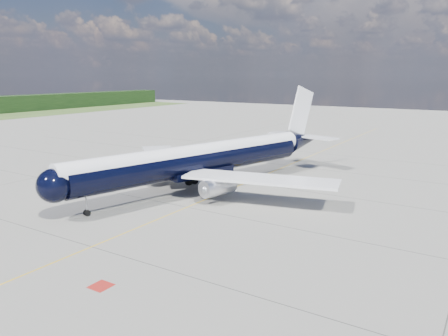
% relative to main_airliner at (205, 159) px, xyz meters
% --- Properties ---
extents(ground, '(320.00, 320.00, 0.00)m').
position_rel_main_airliner_xyz_m(ground, '(3.17, 11.55, -4.41)').
color(ground, gray).
rests_on(ground, ground).
extents(taxiway_centerline, '(0.16, 160.00, 0.01)m').
position_rel_main_airliner_xyz_m(taxiway_centerline, '(3.17, 6.55, -4.41)').
color(taxiway_centerline, '#E1AE0B').
rests_on(taxiway_centerline, ground).
extents(red_marking, '(1.60, 1.60, 0.01)m').
position_rel_main_airliner_xyz_m(red_marking, '(9.97, -28.45, -4.41)').
color(red_marking, maroon).
rests_on(red_marking, ground).
extents(main_airliner, '(39.09, 48.41, 14.21)m').
position_rel_main_airliner_xyz_m(main_airliner, '(0.00, 0.00, 0.00)').
color(main_airliner, black).
rests_on(main_airliner, ground).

